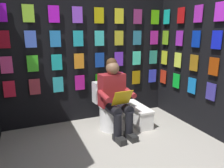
{
  "coord_description": "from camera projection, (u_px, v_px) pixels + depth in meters",
  "views": [
    {
      "loc": [
        1.1,
        1.7,
        1.59
      ],
      "look_at": [
        -0.07,
        -1.07,
        0.85
      ],
      "focal_mm": 34.45,
      "sensor_mm": 36.0,
      "label": 1
    }
  ],
  "objects": [
    {
      "name": "display_wall_back",
      "position": [
        88.0,
        53.0,
        3.82
      ],
      "size": [
        3.12,
        0.14,
        2.42
      ],
      "color": "black",
      "rests_on": "ground"
    },
    {
      "name": "toilet",
      "position": [
        109.0,
        109.0,
        3.6
      ],
      "size": [
        0.42,
        0.57,
        0.77
      ],
      "rotation": [
        0.0,
        0.0,
        0.08
      ],
      "color": "white",
      "rests_on": "ground"
    },
    {
      "name": "comic_longbox_near",
      "position": [
        136.0,
        114.0,
        3.8
      ],
      "size": [
        0.27,
        0.74,
        0.33
      ],
      "rotation": [
        0.0,
        0.0,
        0.0
      ],
      "color": "white",
      "rests_on": "ground"
    },
    {
      "name": "display_wall_left",
      "position": [
        198.0,
        55.0,
        3.49
      ],
      "size": [
        0.14,
        1.95,
        2.42
      ],
      "color": "black",
      "rests_on": "ground"
    },
    {
      "name": "person_reading",
      "position": [
        115.0,
        97.0,
        3.34
      ],
      "size": [
        0.55,
        0.71,
        1.19
      ],
      "rotation": [
        0.0,
        0.0,
        0.08
      ],
      "color": "maroon",
      "rests_on": "ground"
    }
  ]
}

